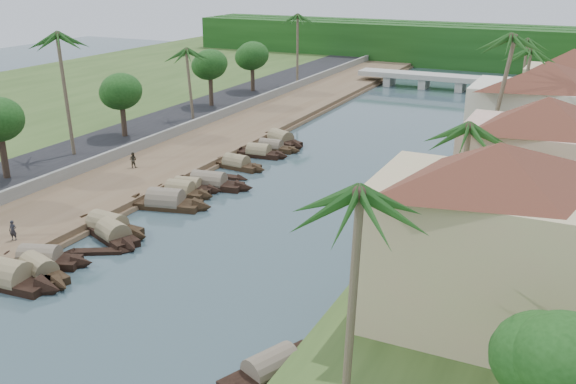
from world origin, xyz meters
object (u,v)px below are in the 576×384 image
at_px(bridge, 443,79).
at_px(person_near, 13,230).
at_px(building_near, 490,236).
at_px(sampan_1, 7,278).

height_order(bridge, person_near, bridge).
bearing_deg(building_near, bridge, 104.39).
distance_m(bridge, building_near, 76.54).
xyz_separation_m(bridge, person_near, (-13.48, -76.23, -0.17)).
bearing_deg(sampan_1, person_near, 127.96).
bearing_deg(bridge, sampan_1, -96.98).
bearing_deg(person_near, building_near, -15.50).
relative_size(building_near, sampan_1, 1.65).
distance_m(building_near, person_near, 32.90).
bearing_deg(sampan_1, bridge, 78.71).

